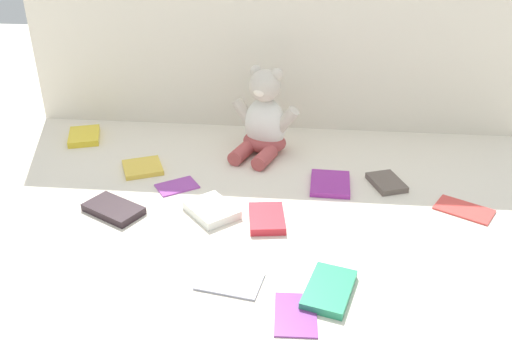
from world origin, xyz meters
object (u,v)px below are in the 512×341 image
object	(u,v)px
book_case_4	(267,218)
book_case_7	(114,209)
book_case_11	(212,210)
book_case_2	(464,209)
book_case_3	(230,280)
book_case_8	(84,136)
book_case_1	(296,314)
teddy_bear	(264,122)
book_case_5	(143,168)
book_case_9	(330,184)
book_case_0	(386,182)
book_case_10	(177,186)
book_case_6	(329,290)

from	to	relation	value
book_case_4	book_case_7	xyz separation A→B (m)	(-0.36, 0.01, -0.00)
book_case_4	book_case_11	distance (m)	0.13
book_case_2	book_case_3	xyz separation A→B (m)	(-0.51, -0.31, -0.00)
book_case_4	book_case_8	size ratio (longest dim) A/B	0.92
book_case_1	book_case_4	bearing A→B (deg)	-78.05
teddy_bear	book_case_4	xyz separation A→B (m)	(0.04, -0.36, -0.08)
book_case_5	book_case_9	world-z (taller)	same
book_case_0	book_case_10	world-z (taller)	book_case_0
book_case_7	book_case_8	xyz separation A→B (m)	(-0.22, 0.39, 0.00)
book_case_1	book_case_11	distance (m)	0.38
book_case_7	book_case_10	size ratio (longest dim) A/B	1.38
book_case_1	book_case_3	distance (m)	0.15
book_case_4	book_case_7	distance (m)	0.36
book_case_5	book_case_7	size ratio (longest dim) A/B	0.73
book_case_2	book_case_6	size ratio (longest dim) A/B	0.98
book_case_2	book_case_0	bearing A→B (deg)	-91.82
book_case_9	book_case_2	bearing A→B (deg)	166.32
book_case_1	book_case_8	world-z (taller)	book_case_8
book_case_9	book_case_11	world-z (taller)	book_case_11
book_case_6	book_case_9	distance (m)	0.41
teddy_bear	book_case_10	world-z (taller)	teddy_bear
book_case_4	book_case_6	world-z (taller)	book_case_4
book_case_3	book_case_5	distance (m)	0.52
book_case_8	book_case_7	bearing A→B (deg)	101.36
book_case_1	book_case_8	distance (m)	0.94
book_case_0	book_case_2	distance (m)	0.20
book_case_1	book_case_8	bearing A→B (deg)	-48.86
book_case_11	book_case_3	bearing A→B (deg)	66.21
book_case_5	book_case_11	bearing A→B (deg)	114.55
book_case_4	book_case_5	xyz separation A→B (m)	(-0.35, 0.22, -0.00)
book_case_1	teddy_bear	bearing A→B (deg)	-82.67
book_case_11	book_case_9	bearing A→B (deg)	168.17
book_case_5	book_case_8	bearing A→B (deg)	-61.18
book_case_2	book_case_1	bearing A→B (deg)	-14.50
book_case_0	book_case_10	distance (m)	0.53
book_case_6	book_case_10	distance (m)	0.52
book_case_7	book_case_4	bearing A→B (deg)	-61.89
book_case_1	book_case_10	size ratio (longest dim) A/B	1.12
book_case_6	book_case_8	size ratio (longest dim) A/B	1.05
book_case_5	book_case_6	xyz separation A→B (m)	(0.48, -0.45, 0.00)
book_case_3	book_case_7	xyz separation A→B (m)	(-0.30, 0.22, 0.00)
book_case_5	book_case_6	bearing A→B (deg)	113.58
book_case_3	book_case_8	distance (m)	0.80
book_case_0	book_case_4	distance (m)	0.35
book_case_10	book_case_4	bearing A→B (deg)	-153.67
book_case_2	book_case_9	world-z (taller)	book_case_9
book_case_10	book_case_1	bearing A→B (deg)	-177.94
book_case_0	book_case_8	world-z (taller)	book_case_8
book_case_9	book_case_11	size ratio (longest dim) A/B	1.06
teddy_bear	book_case_11	size ratio (longest dim) A/B	2.08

